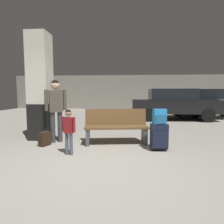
% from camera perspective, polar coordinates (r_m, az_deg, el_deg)
% --- Properties ---
extents(ground_plane, '(18.00, 18.00, 0.10)m').
position_cam_1_polar(ground_plane, '(7.34, 0.21, -4.96)').
color(ground_plane, gray).
extents(garage_back_wall, '(18.00, 0.12, 2.80)m').
position_cam_1_polar(garage_back_wall, '(16.07, 2.54, 5.94)').
color(garage_back_wall, gray).
rests_on(garage_back_wall, ground_plane).
extents(structural_pillar, '(0.57, 0.57, 2.94)m').
position_cam_1_polar(structural_pillar, '(5.74, -20.58, 6.92)').
color(structural_pillar, black).
rests_on(structural_pillar, ground_plane).
extents(bench, '(1.66, 0.73, 0.89)m').
position_cam_1_polar(bench, '(4.92, 1.25, -4.36)').
color(bench, brown).
rests_on(bench, ground_plane).
extents(suitcase, '(0.39, 0.25, 0.60)m').
position_cam_1_polar(suitcase, '(4.47, 13.87, -7.13)').
color(suitcase, '#191E33').
rests_on(suitcase, ground_plane).
extents(backpack_bright, '(0.30, 0.23, 0.34)m').
position_cam_1_polar(backpack_bright, '(4.39, 14.02, -1.39)').
color(backpack_bright, '#268CD8').
rests_on(backpack_bright, suitcase).
extents(child, '(0.31, 0.23, 0.96)m').
position_cam_1_polar(child, '(4.09, -12.81, -4.37)').
color(child, '#4C5160').
rests_on(child, ground_plane).
extents(adult, '(0.50, 0.33, 1.64)m').
position_cam_1_polar(adult, '(5.20, -16.42, 2.27)').
color(adult, '#38383D').
rests_on(adult, ground_plane).
extents(backpack_dark_floor, '(0.28, 0.32, 0.34)m').
position_cam_1_polar(backpack_dark_floor, '(5.05, -19.50, -7.60)').
color(backpack_dark_floor, black).
rests_on(backpack_dark_floor, ground_plane).
extents(parked_car_side, '(4.16, 1.91, 1.51)m').
position_cam_1_polar(parked_car_side, '(11.19, 26.36, 2.50)').
color(parked_car_side, silver).
rests_on(parked_car_side, ground_plane).
extents(parked_car_near, '(4.10, 1.80, 1.51)m').
position_cam_1_polar(parked_car_near, '(9.89, 17.86, 2.48)').
color(parked_car_near, black).
rests_on(parked_car_near, ground_plane).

